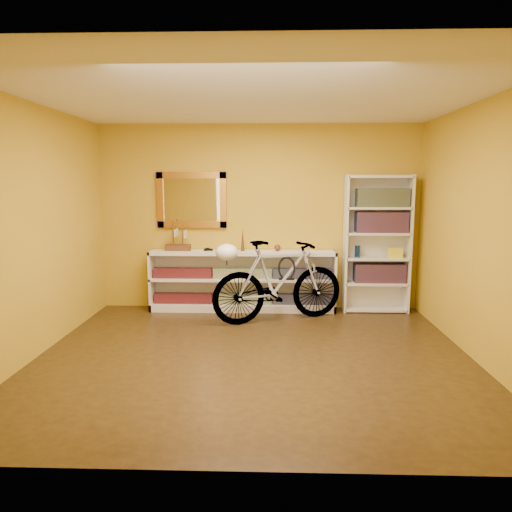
{
  "coord_description": "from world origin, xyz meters",
  "views": [
    {
      "loc": [
        0.18,
        -4.72,
        1.78
      ],
      "look_at": [
        0.0,
        0.7,
        0.95
      ],
      "focal_mm": 33.24,
      "sensor_mm": 36.0,
      "label": 1
    }
  ],
  "objects_px": {
    "console_unit": "(243,281)",
    "helmet": "(227,252)",
    "bicycle": "(279,281)",
    "bookcase": "(377,244)"
  },
  "relations": [
    {
      "from": "console_unit",
      "to": "bookcase",
      "type": "xyz_separation_m",
      "value": [
        1.86,
        0.03,
        0.52
      ]
    },
    {
      "from": "console_unit",
      "to": "helmet",
      "type": "bearing_deg",
      "value": -100.67
    },
    {
      "from": "console_unit",
      "to": "bicycle",
      "type": "bearing_deg",
      "value": -46.47
    },
    {
      "from": "bookcase",
      "to": "bicycle",
      "type": "bearing_deg",
      "value": -157.84
    },
    {
      "from": "helmet",
      "to": "bookcase",
      "type": "bearing_deg",
      "value": 21.82
    },
    {
      "from": "bicycle",
      "to": "helmet",
      "type": "bearing_deg",
      "value": 90.0
    },
    {
      "from": "console_unit",
      "to": "helmet",
      "type": "height_order",
      "value": "helmet"
    },
    {
      "from": "console_unit",
      "to": "bicycle",
      "type": "height_order",
      "value": "bicycle"
    },
    {
      "from": "bicycle",
      "to": "helmet",
      "type": "height_order",
      "value": "bicycle"
    },
    {
      "from": "console_unit",
      "to": "bicycle",
      "type": "distance_m",
      "value": 0.74
    }
  ]
}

